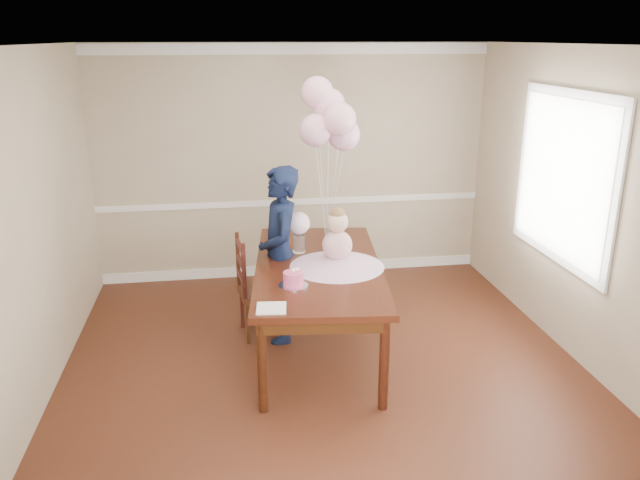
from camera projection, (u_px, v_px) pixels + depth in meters
The scene contains 50 objects.
floor at pixel (328, 378), 5.28m from camera, with size 4.50×5.00×0.00m, color #38180E.
ceiling at pixel (329, 45), 4.44m from camera, with size 4.50×5.00×0.02m, color silver.
wall_back at pixel (293, 164), 7.21m from camera, with size 4.50×0.02×2.70m, color tan.
wall_front at pixel (431, 404), 2.51m from camera, with size 4.50×0.02×2.70m, color tan.
wall_left at pixel (24, 240), 4.53m from camera, with size 0.02×5.00×2.70m, color tan.
wall_right at pixel (595, 214), 5.19m from camera, with size 0.02×5.00×2.70m, color tan.
chair_rail_trim at pixel (293, 202), 7.34m from camera, with size 4.50×0.02×0.07m, color white.
crown_molding at pixel (291, 49), 6.80m from camera, with size 4.50×0.02×0.12m, color white.
baseboard_trim at pixel (294, 269), 7.60m from camera, with size 4.50×0.02×0.12m, color white.
window_frame at pixel (564, 178), 5.59m from camera, with size 0.02×1.66×1.56m, color white.
window_blinds at pixel (562, 178), 5.59m from camera, with size 0.01×1.50×1.40m, color white.
dining_table_top at pixel (318, 267), 5.56m from camera, with size 1.10×2.20×0.06m, color black.
table_apron at pixel (318, 276), 5.58m from camera, with size 0.99×2.09×0.11m, color black.
table_leg_fl at pixel (262, 367), 4.71m from camera, with size 0.08×0.08×0.77m, color black.
table_leg_fr at pixel (384, 364), 4.74m from camera, with size 0.08×0.08×0.77m, color black.
table_leg_bl at pixel (271, 271), 6.63m from camera, with size 0.08×0.08×0.77m, color black.
table_leg_br at pixel (357, 269), 6.67m from camera, with size 0.08×0.08×0.77m, color black.
baby_skirt at pixel (337, 260), 5.49m from camera, with size 0.84×0.84×0.11m, color #D79EC3.
baby_torso at pixel (337, 245), 5.44m from camera, with size 0.26×0.26×0.26m, color pink.
baby_head at pixel (337, 222), 5.38m from camera, with size 0.19×0.19×0.19m, color beige.
baby_hair at pixel (337, 215), 5.36m from camera, with size 0.13×0.13×0.13m, color brown.
cake_platter at pixel (293, 285), 5.07m from camera, with size 0.24×0.24×0.01m, color silver.
birthday_cake at pixel (293, 279), 5.05m from camera, with size 0.17×0.17×0.11m, color #D94476.
cake_flower_a at pixel (293, 270), 5.03m from camera, with size 0.03×0.03×0.03m, color white.
cake_flower_b at pixel (297, 269), 5.05m from camera, with size 0.03×0.03×0.03m, color white.
rose_vase_near at pixel (299, 243), 5.83m from camera, with size 0.11×0.11×0.18m, color white.
roses_near at pixel (299, 223), 5.77m from camera, with size 0.21×0.21×0.21m, color silver.
napkin at pixel (271, 308), 4.64m from camera, with size 0.22×0.22×0.01m, color white.
balloon_weight at pixel (327, 242), 6.13m from camera, with size 0.04×0.04×0.02m, color silver.
balloon_a at pixel (315, 130), 5.78m from camera, with size 0.31×0.31×0.31m, color #FCB2D2.
balloon_b at pixel (340, 119), 5.70m from camera, with size 0.31×0.31×0.31m, color #FEB3CC.
balloon_c at pixel (329, 105), 5.82m from camera, with size 0.31×0.31×0.31m, color #FDB3D3.
balloon_d at pixel (317, 93), 5.81m from camera, with size 0.31×0.31×0.31m, color #FFB4C9.
balloon_e at pixel (344, 135), 5.89m from camera, with size 0.31×0.31×0.31m, color #FCB2D9.
balloon_ribbon_a at pixel (321, 196), 5.98m from camera, with size 0.00×0.00×0.93m, color white.
balloon_ribbon_b at pixel (333, 191), 5.94m from camera, with size 0.00×0.00×1.04m, color silver.
balloon_ribbon_c at pixel (328, 183), 6.00m from camera, with size 0.00×0.00×1.15m, color white.
balloon_ribbon_d at pixel (322, 178), 5.99m from camera, with size 0.00×0.00×1.26m, color silver.
balloon_ribbon_e at pixel (335, 198), 6.04m from camera, with size 0.00×0.00×0.87m, color silver.
dining_chair_seat at pixel (262, 291), 5.96m from camera, with size 0.43×0.43×0.05m, color #3C1D10.
chair_leg_fl at pixel (248, 323), 5.82m from camera, with size 0.04×0.04×0.42m, color #311C0D.
chair_leg_fr at pixel (285, 319), 5.92m from camera, with size 0.04×0.04×0.42m, color #361A0E.
chair_leg_bl at pixel (242, 308), 6.14m from camera, with size 0.04×0.04×0.42m, color #3D1510.
chair_leg_br at pixel (277, 304), 6.24m from camera, with size 0.04×0.04×0.42m, color #3A1810.
chair_back_post_l at pixel (244, 272), 5.66m from camera, with size 0.04×0.04×0.55m, color #35110E.
chair_back_post_r at pixel (238, 260), 5.98m from camera, with size 0.04×0.04×0.55m, color #3A1B10.
chair_slat_low at pixel (241, 277), 5.85m from camera, with size 0.03×0.39×0.05m, color #3B1610.
chair_slat_mid at pixel (241, 262), 5.81m from camera, with size 0.03×0.39×0.05m, color #35130E.
chair_slat_top at pixel (240, 246), 5.76m from camera, with size 0.03×0.39×0.05m, color #3E1410.
woman at pixel (280, 255), 5.77m from camera, with size 0.61×0.40×1.66m, color black.
Camera 1 is at (-0.77, -4.59, 2.76)m, focal length 35.00 mm.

